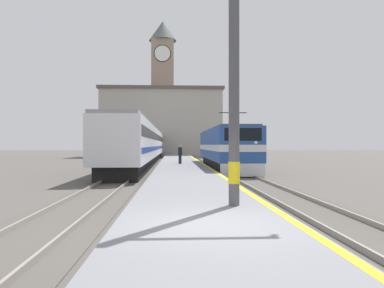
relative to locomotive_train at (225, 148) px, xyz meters
The scene contains 10 objects.
ground_plane 8.15m from the locomotive_train, 116.46° to the left, with size 200.00×200.00×0.00m, color #514C47.
platform 4.42m from the locomotive_train, 149.03° to the left, with size 4.01×140.00×0.40m.
rail_track_near 2.74m from the locomotive_train, 90.00° to the left, with size 2.83×140.00×0.16m.
rail_track_far 7.89m from the locomotive_train, 163.96° to the left, with size 2.83×140.00×0.16m.
locomotive_train is the anchor object (origin of this frame).
passenger_train 15.39m from the locomotive_train, 118.74° to the left, with size 2.92×50.14×3.86m.
catenary_mast 20.90m from the locomotive_train, 97.05° to the right, with size 2.93×0.32×8.31m.
person_on_platform 4.11m from the locomotive_train, 154.59° to the left, with size 0.34×0.34×1.63m.
clock_tower 44.52m from the locomotive_train, 98.45° to the left, with size 5.32×5.32×26.17m.
station_building 35.39m from the locomotive_train, 100.22° to the left, with size 20.79×9.33×11.70m.
Camera 1 is at (-0.75, -7.85, 2.06)m, focal length 35.00 mm.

